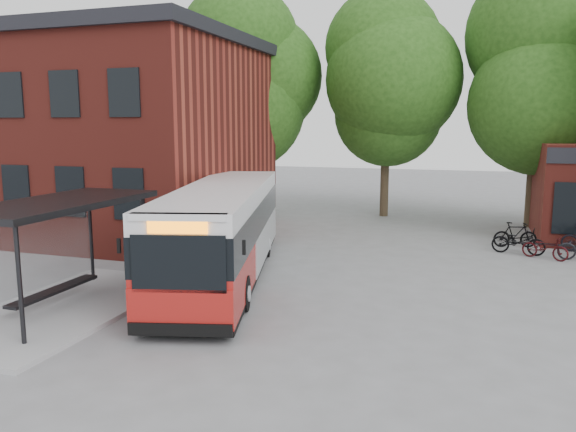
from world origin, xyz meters
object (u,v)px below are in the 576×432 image
(bus_shelter, at_px, (62,256))
(city_bus, at_px, (224,232))
(bicycle_2, at_px, (545,248))
(bicycle_1, at_px, (515,235))
(bicycle_0, at_px, (518,241))

(bus_shelter, height_order, city_bus, bus_shelter)
(bus_shelter, height_order, bicycle_2, bus_shelter)
(city_bus, distance_m, bicycle_1, 11.76)
(bicycle_2, bearing_deg, bicycle_1, 51.05)
(bicycle_1, bearing_deg, bus_shelter, 121.79)
(city_bus, bearing_deg, bicycle_0, 19.96)
(city_bus, xyz_separation_m, bicycle_1, (9.00, 7.51, -0.94))
(bicycle_2, bearing_deg, bicycle_0, 81.81)
(bus_shelter, relative_size, bicycle_2, 4.37)
(bicycle_0, xyz_separation_m, bicycle_2, (0.85, -0.55, -0.07))
(bicycle_1, height_order, bicycle_2, bicycle_1)
(bicycle_1, bearing_deg, city_bus, 116.09)
(bus_shelter, relative_size, bicycle_1, 4.20)
(bicycle_0, bearing_deg, city_bus, 133.49)
(bus_shelter, bearing_deg, bicycle_0, 42.32)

